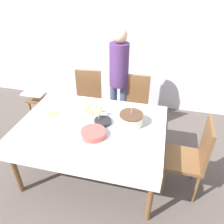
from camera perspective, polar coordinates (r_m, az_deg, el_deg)
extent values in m
plane|color=#564C47|center=(3.04, -4.60, -14.78)|extent=(12.00, 12.00, 0.00)
cube|color=silver|center=(3.93, 3.17, 19.89)|extent=(8.00, 0.05, 2.70)
cube|color=white|center=(2.54, -5.35, -3.42)|extent=(1.64, 1.15, 0.03)
cube|color=white|center=(2.59, -5.25, -5.01)|extent=(1.67, 1.18, 0.21)
cylinder|color=brown|center=(2.77, -24.01, -13.46)|extent=(0.06, 0.06, 0.73)
cylinder|color=brown|center=(2.35, 9.96, -21.05)|extent=(0.06, 0.06, 0.73)
cylinder|color=brown|center=(3.41, -14.47, -1.60)|extent=(0.06, 0.06, 0.73)
cylinder|color=brown|center=(3.08, 11.79, -5.49)|extent=(0.06, 0.06, 0.73)
cube|color=brown|center=(3.45, -6.62, 1.51)|extent=(0.46, 0.46, 0.04)
cube|color=brown|center=(3.48, -6.13, 6.94)|extent=(0.40, 0.07, 0.50)
cylinder|color=brown|center=(3.40, -4.16, -3.69)|extent=(0.04, 0.04, 0.43)
cylinder|color=brown|center=(3.49, -9.96, -3.12)|extent=(0.04, 0.04, 0.43)
cylinder|color=brown|center=(3.69, -3.00, -0.37)|extent=(0.04, 0.04, 0.43)
cylinder|color=brown|center=(3.77, -8.38, 0.09)|extent=(0.04, 0.04, 0.43)
cube|color=brown|center=(3.30, 5.56, -0.10)|extent=(0.43, 0.43, 0.04)
cube|color=brown|center=(3.32, 6.28, 5.57)|extent=(0.40, 0.04, 0.50)
cylinder|color=brown|center=(3.28, 8.02, -5.63)|extent=(0.04, 0.04, 0.43)
cylinder|color=brown|center=(3.31, 1.81, -4.82)|extent=(0.04, 0.04, 0.43)
cylinder|color=brown|center=(3.57, 8.63, -2.07)|extent=(0.04, 0.04, 0.43)
cylinder|color=brown|center=(3.60, 2.93, -1.36)|extent=(0.04, 0.04, 0.43)
cube|color=brown|center=(2.65, 18.02, -11.70)|extent=(0.43, 0.43, 0.04)
cube|color=brown|center=(2.51, 23.45, -7.79)|extent=(0.05, 0.40, 0.50)
cylinder|color=brown|center=(2.68, 13.15, -17.45)|extent=(0.04, 0.04, 0.43)
cylinder|color=brown|center=(2.93, 13.66, -12.10)|extent=(0.04, 0.04, 0.43)
cylinder|color=brown|center=(2.73, 21.06, -18.31)|extent=(0.04, 0.04, 0.43)
cylinder|color=brown|center=(2.97, 20.74, -12.96)|extent=(0.04, 0.04, 0.43)
cylinder|color=beige|center=(2.49, 5.01, -2.00)|extent=(0.26, 0.26, 0.12)
cylinder|color=#4C3323|center=(2.46, 5.08, -0.69)|extent=(0.27, 0.27, 0.02)
cylinder|color=pink|center=(2.43, 5.13, 0.07)|extent=(0.01, 0.01, 0.06)
sphere|color=#F9CC4C|center=(2.41, 5.17, 0.82)|extent=(0.01, 0.01, 0.01)
cylinder|color=silver|center=(2.64, -4.74, -1.33)|extent=(0.30, 0.30, 0.01)
cylinder|color=silver|center=(2.62, -2.89, -1.40)|extent=(0.05, 0.05, 0.00)
cylinder|color=silver|center=(2.59, -2.92, -0.59)|extent=(0.01, 0.01, 0.08)
cone|color=#E0CC72|center=(2.55, -2.97, 1.00)|extent=(0.04, 0.04, 0.08)
cylinder|color=silver|center=(2.65, -2.87, -0.84)|extent=(0.05, 0.05, 0.00)
cylinder|color=silver|center=(2.63, -2.90, -0.03)|extent=(0.01, 0.01, 0.08)
cone|color=#E0CC72|center=(2.58, -2.95, 1.54)|extent=(0.04, 0.04, 0.08)
cylinder|color=silver|center=(2.68, -3.90, -0.45)|extent=(0.05, 0.05, 0.00)
cylinder|color=silver|center=(2.66, -3.94, 0.35)|extent=(0.01, 0.01, 0.08)
cone|color=#E0CC72|center=(2.61, -4.01, 1.91)|extent=(0.04, 0.04, 0.08)
cylinder|color=silver|center=(2.72, -5.24, 0.04)|extent=(0.05, 0.05, 0.00)
cylinder|color=silver|center=(2.70, -5.29, 0.83)|extent=(0.01, 0.01, 0.08)
cone|color=#E0CC72|center=(2.66, -5.38, 2.38)|extent=(0.04, 0.04, 0.08)
cylinder|color=silver|center=(2.68, -6.02, -0.63)|extent=(0.05, 0.05, 0.00)
cylinder|color=silver|center=(2.66, -6.07, 0.17)|extent=(0.01, 0.01, 0.08)
cone|color=#E0CC72|center=(2.61, -6.18, 1.73)|extent=(0.04, 0.04, 0.08)
cylinder|color=silver|center=(2.62, -6.75, -1.53)|extent=(0.05, 0.05, 0.00)
cylinder|color=silver|center=(2.60, -6.82, -0.72)|extent=(0.01, 0.01, 0.08)
cone|color=#E0CC72|center=(2.55, -6.94, 0.86)|extent=(0.04, 0.04, 0.08)
cylinder|color=silver|center=(2.59, -6.10, -2.03)|extent=(0.05, 0.05, 0.00)
cylinder|color=silver|center=(2.56, -6.15, -1.22)|extent=(0.01, 0.01, 0.08)
cone|color=#E0CC72|center=(2.51, -6.27, 0.38)|extent=(0.04, 0.04, 0.08)
cylinder|color=silver|center=(2.58, -5.15, -2.11)|extent=(0.05, 0.05, 0.00)
cylinder|color=silver|center=(2.55, -5.20, -1.29)|extent=(0.01, 0.01, 0.08)
cone|color=#E0CC72|center=(2.50, -5.30, 0.31)|extent=(0.04, 0.04, 0.08)
cylinder|color=silver|center=(2.56, -3.45, -2.36)|extent=(0.05, 0.05, 0.00)
cylinder|color=silver|center=(2.53, -3.48, -1.54)|extent=(0.01, 0.01, 0.08)
cone|color=#E0CC72|center=(2.48, -3.54, 0.06)|extent=(0.04, 0.04, 0.08)
cylinder|color=#CC4C47|center=(2.36, -4.86, -6.08)|extent=(0.27, 0.27, 0.01)
cylinder|color=#CC4C47|center=(2.35, -4.87, -5.95)|extent=(0.27, 0.27, 0.01)
cylinder|color=#CC4C47|center=(2.35, -4.88, -5.82)|extent=(0.27, 0.27, 0.01)
cylinder|color=#CC4C47|center=(2.35, -4.88, -5.69)|extent=(0.27, 0.27, 0.01)
cylinder|color=#CC4C47|center=(2.34, -4.89, -5.55)|extent=(0.27, 0.27, 0.01)
cylinder|color=#CC4C47|center=(2.34, -4.90, -5.42)|extent=(0.27, 0.27, 0.01)
cylinder|color=#CC4C47|center=(2.33, -4.91, -5.28)|extent=(0.27, 0.27, 0.01)
cylinder|color=#CC4C47|center=(2.33, -4.92, -5.15)|extent=(0.27, 0.27, 0.01)
cylinder|color=#CC4C47|center=(2.32, -4.92, -5.01)|extent=(0.27, 0.27, 0.01)
cylinder|color=black|center=(2.53, -2.40, -2.81)|extent=(0.20, 0.20, 0.01)
cylinder|color=black|center=(2.53, -2.41, -2.68)|extent=(0.20, 0.20, 0.01)
cylinder|color=black|center=(2.53, -2.41, -2.56)|extent=(0.20, 0.20, 0.01)
cylinder|color=black|center=(2.52, -2.41, -2.43)|extent=(0.20, 0.20, 0.01)
cylinder|color=black|center=(2.52, -2.42, -2.30)|extent=(0.20, 0.20, 0.01)
cylinder|color=black|center=(2.51, -2.42, -2.17)|extent=(0.20, 0.20, 0.01)
cube|color=silver|center=(2.36, 6.91, -6.33)|extent=(0.30, 0.08, 0.00)
cube|color=silver|center=(2.63, -16.71, -2.75)|extent=(0.18, 0.09, 0.02)
cube|color=#E0D166|center=(2.78, -15.36, -0.49)|extent=(0.15, 0.15, 0.01)
cylinder|color=#3F4C72|center=(3.54, 0.40, 1.56)|extent=(0.11, 0.11, 0.79)
cylinder|color=#3F4C72|center=(3.52, 2.94, 1.23)|extent=(0.11, 0.11, 0.79)
cylinder|color=#4C2D60|center=(3.21, 1.87, 12.18)|extent=(0.28, 0.28, 0.63)
sphere|color=#D8B293|center=(3.09, 2.02, 19.46)|extent=(0.21, 0.21, 0.21)
cube|color=brown|center=(3.63, -18.61, 3.32)|extent=(0.30, 0.30, 0.03)
cube|color=silver|center=(3.49, -19.85, 4.64)|extent=(0.33, 0.20, 0.02)
cylinder|color=brown|center=(3.75, -20.11, -1.08)|extent=(0.03, 0.03, 0.54)
cylinder|color=brown|center=(3.64, -17.19, -1.56)|extent=(0.03, 0.03, 0.54)
cylinder|color=brown|center=(3.90, -18.49, 0.69)|extent=(0.03, 0.03, 0.54)
cylinder|color=brown|center=(3.79, -15.63, 0.27)|extent=(0.03, 0.03, 0.54)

